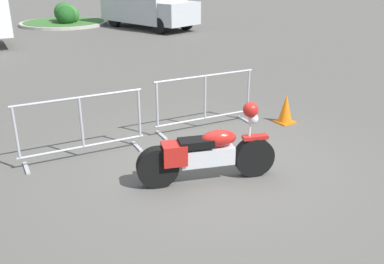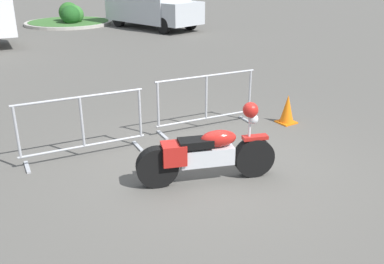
{
  "view_description": "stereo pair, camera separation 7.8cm",
  "coord_description": "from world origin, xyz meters",
  "px_view_note": "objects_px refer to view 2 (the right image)",
  "views": [
    {
      "loc": [
        -3.75,
        -4.96,
        3.08
      ],
      "look_at": [
        -0.38,
        0.05,
        0.65
      ],
      "focal_mm": 40.0,
      "sensor_mm": 36.0,
      "label": 1
    },
    {
      "loc": [
        -3.68,
        -5.01,
        3.08
      ],
      "look_at": [
        -0.38,
        0.05,
        0.65
      ],
      "focal_mm": 40.0,
      "sensor_mm": 36.0,
      "label": 2
    }
  ],
  "objects_px": {
    "delivery_van": "(150,2)",
    "crowd_barrier_near": "(82,126)",
    "traffic_cone": "(287,109)",
    "crowd_barrier_far": "(206,101)",
    "motorcycle": "(207,153)",
    "pedestrian": "(178,8)"
  },
  "relations": [
    {
      "from": "delivery_van",
      "to": "crowd_barrier_near",
      "type": "bearing_deg",
      "value": -45.53
    },
    {
      "from": "pedestrian",
      "to": "crowd_barrier_near",
      "type": "bearing_deg",
      "value": 29.3
    },
    {
      "from": "motorcycle",
      "to": "pedestrian",
      "type": "distance_m",
      "value": 15.89
    },
    {
      "from": "delivery_van",
      "to": "traffic_cone",
      "type": "distance_m",
      "value": 13.86
    },
    {
      "from": "traffic_cone",
      "to": "delivery_van",
      "type": "bearing_deg",
      "value": 73.45
    },
    {
      "from": "crowd_barrier_near",
      "to": "crowd_barrier_far",
      "type": "distance_m",
      "value": 2.48
    },
    {
      "from": "crowd_barrier_near",
      "to": "motorcycle",
      "type": "bearing_deg",
      "value": -55.4
    },
    {
      "from": "motorcycle",
      "to": "crowd_barrier_near",
      "type": "xyz_separation_m",
      "value": [
        -1.24,
        1.79,
        0.1
      ]
    },
    {
      "from": "crowd_barrier_far",
      "to": "pedestrian",
      "type": "distance_m",
      "value": 13.72
    },
    {
      "from": "crowd_barrier_near",
      "to": "delivery_van",
      "type": "bearing_deg",
      "value": 57.73
    },
    {
      "from": "crowd_barrier_far",
      "to": "delivery_van",
      "type": "distance_m",
      "value": 13.74
    },
    {
      "from": "motorcycle",
      "to": "pedestrian",
      "type": "xyz_separation_m",
      "value": [
        7.9,
        13.78,
        0.47
      ]
    },
    {
      "from": "crowd_barrier_near",
      "to": "traffic_cone",
      "type": "relative_size",
      "value": 3.55
    },
    {
      "from": "motorcycle",
      "to": "delivery_van",
      "type": "height_order",
      "value": "delivery_van"
    },
    {
      "from": "crowd_barrier_far",
      "to": "delivery_van",
      "type": "xyz_separation_m",
      "value": [
        5.47,
        12.58,
        0.69
      ]
    },
    {
      "from": "crowd_barrier_near",
      "to": "delivery_van",
      "type": "height_order",
      "value": "delivery_van"
    },
    {
      "from": "traffic_cone",
      "to": "motorcycle",
      "type": "bearing_deg",
      "value": -157.88
    },
    {
      "from": "crowd_barrier_far",
      "to": "pedestrian",
      "type": "height_order",
      "value": "pedestrian"
    },
    {
      "from": "crowd_barrier_near",
      "to": "delivery_van",
      "type": "relative_size",
      "value": 0.39
    },
    {
      "from": "pedestrian",
      "to": "traffic_cone",
      "type": "distance_m",
      "value": 13.67
    },
    {
      "from": "delivery_van",
      "to": "crowd_barrier_far",
      "type": "bearing_deg",
      "value": -36.76
    },
    {
      "from": "crowd_barrier_far",
      "to": "delivery_van",
      "type": "height_order",
      "value": "delivery_van"
    }
  ]
}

